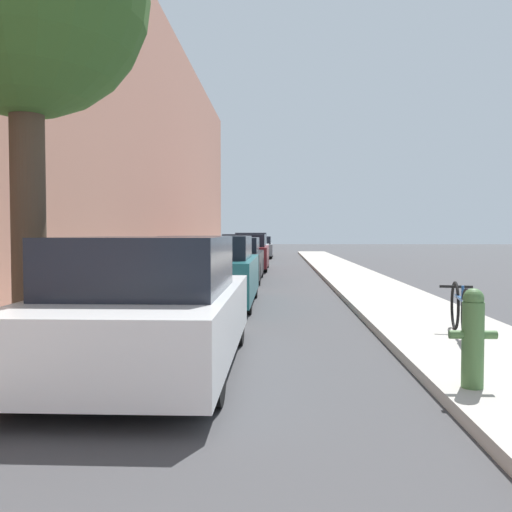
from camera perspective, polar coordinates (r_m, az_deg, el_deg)
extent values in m
plane|color=#3D3D3F|center=(15.76, 0.58, -3.03)|extent=(120.00, 120.00, 0.00)
cube|color=#ADA89E|center=(16.11, -9.80, -2.73)|extent=(2.00, 52.00, 0.12)
cube|color=#ADA89E|center=(15.93, 11.08, -2.80)|extent=(2.00, 52.00, 0.12)
cube|color=tan|center=(16.75, -14.58, 14.21)|extent=(0.70, 52.00, 9.88)
cylinder|color=black|center=(7.69, -14.50, -6.31)|extent=(0.22, 0.66, 0.66)
cylinder|color=black|center=(7.39, -2.19, -6.59)|extent=(0.22, 0.66, 0.66)
cylinder|color=black|center=(5.29, -22.90, -10.38)|extent=(0.22, 0.66, 0.66)
cylinder|color=black|center=(4.84, -4.71, -11.40)|extent=(0.22, 0.66, 0.66)
cube|color=silver|center=(6.20, -10.77, -6.55)|extent=(1.86, 4.22, 0.68)
cube|color=black|center=(5.98, -11.19, -0.82)|extent=(1.64, 2.19, 0.58)
cylinder|color=black|center=(12.87, -7.64, -2.81)|extent=(0.22, 0.65, 0.65)
cylinder|color=black|center=(12.68, -0.37, -2.86)|extent=(0.22, 0.65, 0.65)
cylinder|color=black|center=(10.34, -10.14, -4.08)|extent=(0.22, 0.65, 0.65)
cylinder|color=black|center=(10.11, -1.07, -4.19)|extent=(0.22, 0.65, 0.65)
cube|color=#1E6066|center=(11.45, -4.76, -2.19)|extent=(1.85, 4.17, 0.79)
cube|color=black|center=(11.25, -4.87, 0.91)|extent=(1.63, 2.17, 0.46)
cylinder|color=black|center=(18.62, -4.53, -1.18)|extent=(0.22, 0.67, 0.67)
cylinder|color=black|center=(18.50, 0.40, -1.20)|extent=(0.22, 0.67, 0.67)
cylinder|color=black|center=(15.82, -5.77, -1.81)|extent=(0.22, 0.67, 0.67)
cylinder|color=black|center=(15.67, 0.04, -1.84)|extent=(0.22, 0.67, 0.67)
cube|color=black|center=(17.12, -2.44, -0.78)|extent=(1.82, 4.57, 0.72)
cube|color=black|center=(16.92, -2.50, 1.16)|extent=(1.60, 2.38, 0.45)
cylinder|color=black|center=(23.73, -2.85, -0.48)|extent=(0.22, 0.61, 0.61)
cylinder|color=black|center=(23.64, 1.05, -0.49)|extent=(0.22, 0.61, 0.61)
cylinder|color=black|center=(21.00, -3.53, -0.85)|extent=(0.22, 0.61, 0.61)
cylinder|color=black|center=(20.90, 0.87, -0.86)|extent=(0.22, 0.61, 0.61)
cube|color=maroon|center=(22.29, -1.11, 0.00)|extent=(1.83, 4.42, 0.79)
cube|color=black|center=(22.10, -1.14, 1.63)|extent=(1.61, 2.30, 0.49)
cylinder|color=black|center=(29.07, -1.78, 0.10)|extent=(0.22, 0.68, 0.68)
cylinder|color=black|center=(29.00, 1.13, 0.10)|extent=(0.22, 0.68, 0.68)
cylinder|color=black|center=(26.54, -2.18, -0.11)|extent=(0.22, 0.68, 0.68)
cylinder|color=black|center=(26.46, 1.01, -0.12)|extent=(0.22, 0.68, 0.68)
cube|color=silver|center=(27.75, -0.45, 0.44)|extent=(1.68, 4.10, 0.73)
cube|color=black|center=(27.57, -0.47, 1.80)|extent=(1.48, 2.13, 0.59)
cylinder|color=black|center=(34.89, -1.18, 0.46)|extent=(0.22, 0.65, 0.65)
cylinder|color=black|center=(34.83, 1.57, 0.46)|extent=(0.22, 0.65, 0.65)
cylinder|color=black|center=(32.14, -1.49, 0.30)|extent=(0.22, 0.65, 0.65)
cylinder|color=black|center=(32.07, 1.50, 0.29)|extent=(0.22, 0.65, 0.65)
cube|color=slate|center=(33.47, 0.10, 0.69)|extent=(1.90, 4.46, 0.65)
cube|color=black|center=(33.28, 0.09, 1.64)|extent=(1.67, 2.32, 0.46)
cylinder|color=#4C3A2B|center=(6.71, -22.39, 4.51)|extent=(0.38, 0.38, 3.26)
cylinder|color=#47703D|center=(5.27, 21.41, -8.52)|extent=(0.19, 0.19, 0.76)
sphere|color=#47703D|center=(5.21, 21.47, -4.09)|extent=(0.18, 0.18, 0.18)
cylinder|color=#47703D|center=(5.21, 19.92, -7.61)|extent=(0.12, 0.08, 0.08)
cylinder|color=#47703D|center=(5.31, 22.90, -7.48)|extent=(0.12, 0.08, 0.08)
torus|color=black|center=(8.30, 19.79, -4.82)|extent=(0.16, 0.68, 0.68)
torus|color=black|center=(7.32, 20.83, -5.77)|extent=(0.16, 0.68, 0.68)
cube|color=#235193|center=(7.79, 20.30, -4.14)|extent=(0.18, 0.83, 0.04)
cylinder|color=#235193|center=(7.61, 20.50, -3.59)|extent=(0.04, 0.04, 0.19)
cube|color=black|center=(8.19, 19.89, -2.98)|extent=(0.44, 0.11, 0.04)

